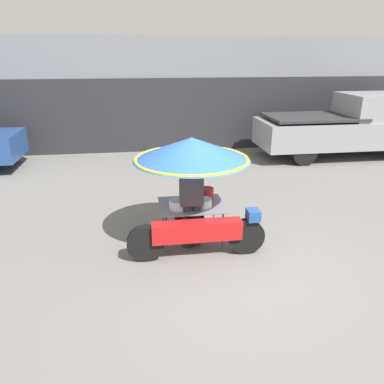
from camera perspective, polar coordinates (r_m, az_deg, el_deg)
The scene contains 5 objects.
ground_plane at distance 6.08m, azimuth 6.29°, elevation -11.01°, with size 36.00×36.00×0.00m, color slate.
shopfront_building at distance 13.74m, azimuth -2.56°, elevation 14.88°, with size 28.00×2.06×3.70m.
vendor_motorcycle_cart at distance 6.21m, azimuth 0.06°, elevation 4.51°, with size 2.26×1.97×1.86m.
vendor_person at distance 6.20m, azimuth -0.10°, elevation -0.98°, with size 0.38×0.22×1.60m.
pickup_truck at distance 13.07m, azimuth 22.73°, elevation 9.15°, with size 5.46×1.90×1.97m.
Camera 1 is at (-1.39, -5.00, 3.15)m, focal length 35.00 mm.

